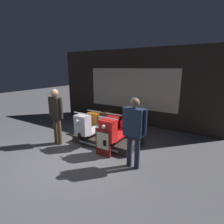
# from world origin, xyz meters

# --- Properties ---
(ground_plane) EXTENTS (30.00, 30.00, 0.00)m
(ground_plane) POSITION_xyz_m (0.00, 0.00, 0.00)
(ground_plane) COLOR #4C4C51
(shop_wall_back) EXTENTS (7.34, 0.09, 3.20)m
(shop_wall_back) POSITION_xyz_m (0.00, 3.82, 1.60)
(shop_wall_back) COLOR #28231E
(shop_wall_back) RESTS_ON ground_plane
(display_platform) EXTENTS (2.06, 1.11, 0.24)m
(display_platform) POSITION_xyz_m (0.29, 1.44, 0.12)
(display_platform) COLOR #2D2823
(display_platform) RESTS_ON ground_plane
(scooter_display_left) EXTENTS (0.62, 1.77, 0.87)m
(scooter_display_left) POSITION_xyz_m (-0.17, 1.43, 0.59)
(scooter_display_left) COLOR black
(scooter_display_left) RESTS_ON display_platform
(scooter_display_right) EXTENTS (0.62, 1.77, 0.87)m
(scooter_display_right) POSITION_xyz_m (0.76, 1.43, 0.59)
(scooter_display_right) COLOR black
(scooter_display_right) RESTS_ON display_platform
(scooter_backrow_0) EXTENTS (0.62, 1.77, 0.87)m
(scooter_backrow_0) POSITION_xyz_m (-0.63, 2.62, 0.35)
(scooter_backrow_0) COLOR black
(scooter_backrow_0) RESTS_ON ground_plane
(scooter_backrow_1) EXTENTS (0.62, 1.77, 0.87)m
(scooter_backrow_1) POSITION_xyz_m (0.23, 2.62, 0.35)
(scooter_backrow_1) COLOR black
(scooter_backrow_1) RESTS_ON ground_plane
(person_left_browsing) EXTENTS (0.55, 0.23, 1.79)m
(person_left_browsing) POSITION_xyz_m (-1.05, 0.56, 1.05)
(person_left_browsing) COLOR #473828
(person_left_browsing) RESTS_ON ground_plane
(person_right_browsing) EXTENTS (0.62, 0.26, 1.76)m
(person_right_browsing) POSITION_xyz_m (1.64, 0.56, 1.06)
(person_right_browsing) COLOR #232838
(person_right_browsing) RESTS_ON ground_plane
(price_sign_board) EXTENTS (0.48, 0.04, 0.80)m
(price_sign_board) POSITION_xyz_m (0.68, 0.64, 0.40)
(price_sign_board) COLOR maroon
(price_sign_board) RESTS_ON ground_plane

